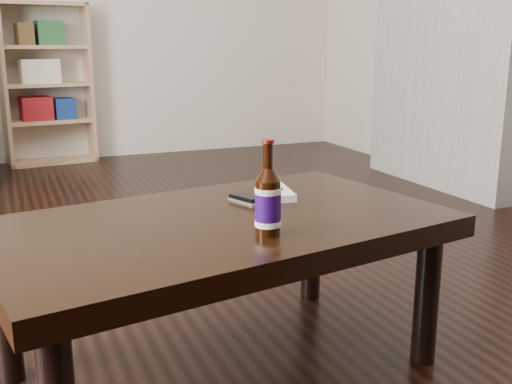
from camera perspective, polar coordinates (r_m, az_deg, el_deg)
name	(u,v)px	position (r m, az deg, el deg)	size (l,w,h in m)	color
floor	(94,332)	(1.97, -15.16, -12.77)	(5.00, 6.00, 0.01)	black
bookshelf	(44,81)	(4.72, -19.51, 9.93)	(0.65, 0.36, 1.16)	#9F7E58
coffee_table	(221,239)	(1.56, -3.31, -4.52)	(1.24, 0.85, 0.43)	black
beer_bottle	(268,202)	(1.38, 1.15, -0.97)	(0.08, 0.08, 0.22)	black
phone	(246,198)	(1.70, -0.93, -0.61)	(0.09, 0.11, 0.02)	silver
remote	(279,191)	(1.77, 2.24, 0.06)	(0.09, 0.20, 0.02)	silver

